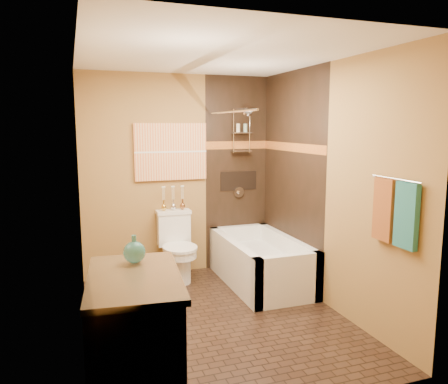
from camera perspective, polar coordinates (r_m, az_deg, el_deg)
name	(u,v)px	position (r m, az deg, el deg)	size (l,w,h in m)	color
floor	(217,318)	(4.45, -0.93, -16.17)	(3.00, 3.00, 0.00)	black
wall_left	(82,200)	(3.88, -18.02, -0.96)	(0.02, 3.00, 2.50)	olive
wall_right	(327,187)	(4.61, 13.33, 0.69)	(0.02, 3.00, 2.50)	olive
wall_back	(179,175)	(5.52, -5.92, 2.17)	(2.40, 0.02, 2.50)	olive
wall_front	(293,227)	(2.73, 9.06, -4.59)	(2.40, 0.02, 2.50)	olive
ceiling	(216,55)	(4.09, -1.03, 17.52)	(3.00, 3.00, 0.00)	silver
alcove_tile_back	(237,173)	(5.74, 1.66, 2.46)	(0.85, 0.01, 2.50)	black
alcove_tile_right	(291,178)	(5.24, 8.80, 1.77)	(0.01, 1.50, 2.50)	black
mosaic_band_back	(237,145)	(5.70, 1.72, 6.15)	(0.85, 0.01, 0.10)	#98481B
mosaic_band_right	(291,147)	(5.21, 8.79, 5.81)	(0.01, 1.50, 0.10)	#98481B
alcove_niche	(239,181)	(5.75, 1.91, 1.47)	(0.50, 0.01, 0.25)	black
shower_fixtures	(242,142)	(5.61, 2.33, 6.57)	(0.24, 0.33, 1.16)	silver
curtain_rod	(229,112)	(4.88, 0.69, 10.42)	(0.03, 0.03, 1.55)	silver
towel_bar	(396,179)	(3.72, 21.53, 1.56)	(0.02, 0.02, 0.55)	silver
towel_teal	(407,216)	(3.67, 22.74, -2.87)	(0.05, 0.22, 0.52)	#216E67
towel_rust	(384,210)	(3.86, 20.16, -2.18)	(0.05, 0.22, 0.52)	brown
sunset_painting	(171,152)	(5.45, -6.96, 5.23)	(0.90, 0.04, 0.70)	orange
vanity_mirror	(87,186)	(2.86, -17.45, 0.81)	(0.01, 1.00, 0.90)	white
bathtub	(260,265)	(5.30, 4.78, -9.51)	(0.80, 1.50, 0.55)	white
toilet	(177,246)	(5.37, -6.11, -7.05)	(0.43, 0.63, 0.83)	white
vanity	(135,337)	(3.19, -11.58, -18.08)	(0.71, 1.06, 0.88)	black
teal_bottle	(134,249)	(3.25, -11.64, -7.33)	(0.16, 0.16, 0.25)	#25716B
bud_vases	(173,197)	(5.43, -6.66, -0.71)	(0.30, 0.06, 0.30)	gold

